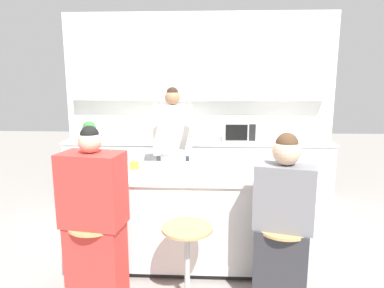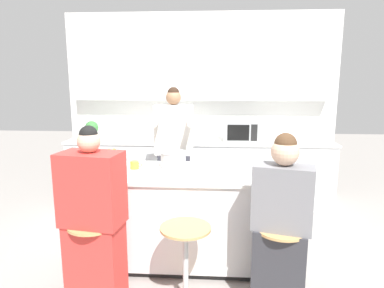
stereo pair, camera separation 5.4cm
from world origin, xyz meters
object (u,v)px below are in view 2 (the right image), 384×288
object	(u,v)px
person_cooking	(174,161)
coffee_cup_far	(135,165)
coffee_cup_near	(269,168)
kitchen_island	(191,216)
bar_stool_leftmost	(95,257)
banana_bunch	(259,166)
microwave	(241,131)
person_wrapped_blanket	(94,222)
potted_plant	(92,129)
person_seated_near	(281,231)
cooking_pot	(173,160)
juice_carton	(112,159)
bar_stool_center	(186,261)
bar_stool_rightmost	(280,262)
fruit_bowl	(241,172)

from	to	relation	value
person_cooking	coffee_cup_far	size ratio (longest dim) A/B	14.27
person_cooking	coffee_cup_near	bearing A→B (deg)	-41.56
kitchen_island	person_cooking	world-z (taller)	person_cooking
person_cooking	bar_stool_leftmost	bearing A→B (deg)	-113.43
banana_bunch	microwave	size ratio (longest dim) A/B	0.29
person_wrapped_blanket	potted_plant	size ratio (longest dim) A/B	5.70
person_seated_near	coffee_cup_near	distance (m)	0.74
cooking_pot	banana_bunch	world-z (taller)	cooking_pot
juice_carton	microwave	bearing A→B (deg)	49.39
person_wrapped_blanket	coffee_cup_far	world-z (taller)	person_wrapped_blanket
bar_stool_center	bar_stool_rightmost	distance (m)	0.73
bar_stool_leftmost	bar_stool_center	world-z (taller)	same
person_seated_near	juice_carton	size ratio (longest dim) A/B	6.44
juice_carton	potted_plant	size ratio (longest dim) A/B	0.86
bar_stool_center	person_wrapped_blanket	xyz separation A→B (m)	(-0.72, 0.01, 0.30)
banana_bunch	fruit_bowl	bearing A→B (deg)	-125.75
banana_bunch	microwave	distance (m)	1.42
kitchen_island	person_cooking	size ratio (longest dim) A/B	1.09
fruit_bowl	juice_carton	size ratio (longest dim) A/B	0.94
person_wrapped_blanket	potted_plant	world-z (taller)	person_wrapped_blanket
bar_stool_center	juice_carton	distance (m)	1.22
kitchen_island	coffee_cup_far	distance (m)	0.74
bar_stool_center	bar_stool_rightmost	xyz separation A→B (m)	(0.73, 0.03, 0.00)
kitchen_island	juice_carton	bearing A→B (deg)	177.99
person_wrapped_blanket	person_seated_near	distance (m)	1.44
microwave	kitchen_island	bearing A→B (deg)	-109.75
person_wrapped_blanket	juice_carton	world-z (taller)	person_wrapped_blanket
kitchen_island	bar_stool_rightmost	distance (m)	0.98
bar_stool_center	potted_plant	size ratio (longest dim) A/B	2.62
person_wrapped_blanket	microwave	xyz separation A→B (m)	(1.29, 2.25, 0.38)
banana_bunch	potted_plant	size ratio (longest dim) A/B	0.55
person_seated_near	juice_carton	bearing A→B (deg)	169.99
juice_carton	fruit_bowl	bearing A→B (deg)	-5.56
person_wrapped_blanket	banana_bunch	bearing A→B (deg)	40.21
kitchen_island	microwave	bearing A→B (deg)	70.25
bar_stool_center	coffee_cup_near	bearing A→B (deg)	43.67
coffee_cup_near	microwave	distance (m)	1.59
fruit_bowl	coffee_cup_near	bearing A→B (deg)	20.88
kitchen_island	person_cooking	xyz separation A→B (m)	(-0.25, 0.74, 0.36)
banana_bunch	coffee_cup_near	bearing A→B (deg)	-68.10
bar_stool_rightmost	coffee_cup_far	xyz separation A→B (m)	(-1.28, 0.72, 0.57)
bar_stool_rightmost	coffee_cup_far	world-z (taller)	coffee_cup_far
cooking_pot	bar_stool_rightmost	bearing A→B (deg)	-40.76
juice_carton	bar_stool_rightmost	bearing A→B (deg)	-24.32
coffee_cup_far	kitchen_island	bearing A→B (deg)	-6.83
potted_plant	microwave	bearing A→B (deg)	-1.46
coffee_cup_near	person_cooking	bearing A→B (deg)	143.07
kitchen_island	banana_bunch	size ratio (longest dim) A/B	13.31
cooking_pot	juice_carton	distance (m)	0.59
bar_stool_center	juice_carton	xyz separation A→B (m)	(-0.77, 0.70, 0.63)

